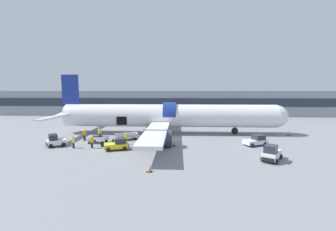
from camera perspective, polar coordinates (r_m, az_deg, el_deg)
The scene contains 19 objects.
ground_plane at distance 34.99m, azimuth 0.75°, elevation -5.90°, with size 500.00×500.00×0.00m, color gray.
terminal_strip at distance 66.63m, azimuth 1.70°, elevation 3.27°, with size 107.18×9.06×7.16m.
airplane at distance 38.58m, azimuth -0.29°, elevation -0.21°, with size 39.99×35.12×10.11m.
baggage_tug_lead at distance 33.09m, azimuth 21.44°, elevation -6.01°, with size 3.56×2.70×1.43m.
baggage_tug_mid at distance 33.93m, azimuth -26.68°, elevation -5.84°, with size 2.83×2.71×1.66m.
baggage_tug_rear at distance 26.91m, azimuth 24.77°, elevation -8.80°, with size 2.91×3.43×1.77m.
baggage_tug_spare at distance 29.46m, azimuth -12.73°, elevation -7.23°, with size 3.36×2.60×1.46m.
baggage_cart_loading at distance 33.61m, azimuth -17.20°, elevation -5.76°, with size 3.60×2.11×1.09m.
baggage_cart_queued at distance 34.83m, azimuth -10.40°, elevation -5.28°, with size 4.18×2.92×0.97m.
ground_crew_loader_a at distance 31.02m, azimuth -18.79°, elevation -6.32°, with size 0.51×0.51×1.61m.
ground_crew_loader_b at distance 31.50m, azimuth -10.54°, elevation -5.77°, with size 0.57×0.53×1.72m.
ground_crew_driver at distance 31.85m, azimuth -22.91°, elevation -6.23°, with size 0.49×0.49×1.54m.
ground_crew_supervisor at distance 36.28m, azimuth -16.97°, elevation -4.26°, with size 0.58×0.54×1.75m.
ground_crew_helper at distance 35.75m, azimuth -20.47°, elevation -4.58°, with size 0.54×0.55×1.72m.
suitcase_on_tarmac_upright at distance 32.31m, azimuth -13.72°, elevation -6.59°, with size 0.42×0.37×0.75m.
suitcase_on_tarmac_spare at distance 31.44m, azimuth -16.32°, elevation -7.04°, with size 0.40×0.22×0.75m.
safety_cone_nose at distance 42.49m, azimuth 28.33°, elevation -3.99°, with size 0.57×0.57×0.72m.
safety_cone_engine_left at distance 21.54m, azimuth -4.79°, elevation -13.31°, with size 0.50×0.50×0.65m.
safety_cone_wingtip at distance 30.52m, azimuth 1.69°, elevation -7.08°, with size 0.53×0.53×0.79m.
Camera 1 is at (1.14, -34.11, 7.71)m, focal length 24.00 mm.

